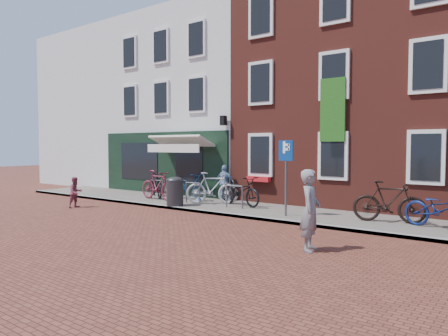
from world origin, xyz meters
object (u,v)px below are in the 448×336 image
Objects in this scene: boy at (76,192)px; bicycle_1 at (157,185)px; bicycle_4 at (240,191)px; bicycle_3 at (212,188)px; bicycle_5 at (389,202)px; bicycle_2 at (188,186)px; parking_sign at (286,164)px; cafe_person at (225,183)px; bicycle_6 at (442,209)px; woman at (310,210)px; bicycle_0 at (157,184)px; litter_bin at (175,190)px.

bicycle_1 is at bearing -26.96° from boy.
bicycle_3 is at bearing 115.52° from bicycle_4.
bicycle_5 is at bearing -74.05° from boy.
parking_sign is at bearing -96.57° from bicycle_2.
boy is at bearing 38.06° from cafe_person.
bicycle_2 is at bearing 167.24° from parking_sign.
bicycle_6 is at bearing -87.20° from bicycle_2.
bicycle_2 is at bearing 44.84° from bicycle_3.
bicycle_4 is (-2.49, 1.02, -1.13)m from parking_sign.
woman is 6.55m from bicycle_4.
cafe_person is at bearing 35.59° from woman.
bicycle_3 is at bearing 88.44° from cafe_person.
bicycle_3 is (3.34, -0.26, 0.06)m from bicycle_0.
bicycle_1 reaches higher than boy.
cafe_person is at bearing 154.48° from parking_sign.
bicycle_4 is (1.96, 1.49, -0.05)m from litter_bin.
woman is 0.87× the size of bicycle_6.
litter_bin reaches higher than bicycle_4.
parking_sign is 1.19× the size of bicycle_3.
litter_bin reaches higher than bicycle_0.
litter_bin is 1.48m from bicycle_3.
bicycle_4 is at bearing -57.65° from bicycle_0.
bicycle_3 is at bearing -97.94° from bicycle_2.
bicycle_6 is at bearing 7.01° from litter_bin.
bicycle_3 is at bearing -75.91° from bicycle_1.
cafe_person reaches higher than bicycle_0.
bicycle_6 is at bearing 160.21° from cafe_person.
bicycle_3 is 1.19m from bicycle_4.
bicycle_6 is at bearing -84.03° from bicycle_1.
cafe_person is 6.90m from bicycle_5.
parking_sign is at bearing 113.97° from bicycle_6.
bicycle_1 is 1.28m from bicycle_2.
litter_bin is 0.57× the size of bicycle_3.
bicycle_0 is (-2.55, 1.52, -0.05)m from litter_bin.
bicycle_5 is (9.22, 0.44, 0.00)m from bicycle_1.
bicycle_5 is at bearing -22.83° from woman.
bicycle_1 is at bearing -99.60° from bicycle_0.
bicycle_1 is 0.97× the size of bicycle_6.
litter_bin reaches higher than boy.
bicycle_4 is 1.00× the size of bicycle_6.
cafe_person is 0.70× the size of bicycle_2.
bicycle_0 is at bearing 149.24° from litter_bin.
parking_sign reaches higher than bicycle_3.
bicycle_2 is 1.00× the size of bicycle_6.
woman is at bearing -117.04° from bicycle_4.
bicycle_2 is at bearing 116.47° from litter_bin.
parking_sign is 2.09× the size of boy.
bicycle_1 is at bearing 68.53° from bicycle_3.
bicycle_4 is (2.78, -0.18, 0.00)m from bicycle_2.
bicycle_6 is (11.41, -0.43, 0.00)m from bicycle_0.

